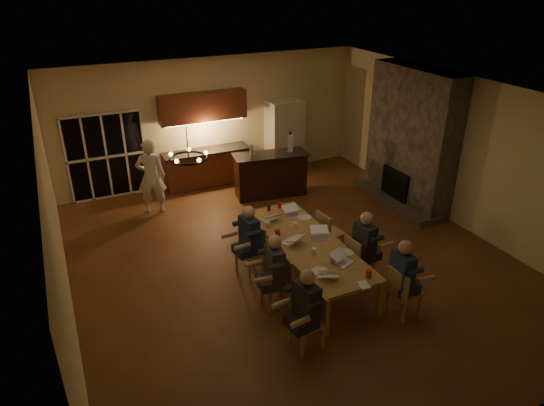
{
  "coord_description": "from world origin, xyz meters",
  "views": [
    {
      "loc": [
        -3.77,
        -7.1,
        5.12
      ],
      "look_at": [
        -0.28,
        0.3,
        1.15
      ],
      "focal_mm": 32.0,
      "sensor_mm": 36.0,
      "label": 1
    }
  ],
  "objects_px": {
    "plate_left": "(320,271)",
    "can_silver": "(332,260)",
    "redcup_far": "(280,205)",
    "person_right_near": "(401,279)",
    "person_left_near": "(306,311)",
    "redcup_mid": "(278,233)",
    "mug_mid": "(295,225)",
    "bar_bottle": "(251,150)",
    "laptop_f": "(293,211)",
    "plate_far": "(304,217)",
    "chair_right_mid": "(360,258)",
    "can_cola": "(269,208)",
    "laptop_e": "(269,214)",
    "chair_right_near": "(405,291)",
    "person_left_far": "(250,241)",
    "laptop_d": "(320,233)",
    "chair_left_mid": "(276,283)",
    "mug_back": "(268,224)",
    "chair_left_near": "(307,322)",
    "laptop_a": "(328,269)",
    "person_right_mid": "(364,247)",
    "standing_person": "(151,177)",
    "bar_island": "(271,175)",
    "laptop_c": "(291,237)",
    "chandelier": "(189,158)",
    "dining_table": "(307,260)",
    "chair_right_far": "(331,232)",
    "redcup_near": "(369,274)",
    "chair_left_far": "(250,251)",
    "mug_front": "(314,251)",
    "plate_near": "(345,253)",
    "laptop_b": "(344,257)",
    "bar_blender": "(290,144)",
    "person_left_mid": "(275,273)"
  },
  "relations": [
    {
      "from": "plate_left",
      "to": "can_silver",
      "type": "bearing_deg",
      "value": 23.63
    },
    {
      "from": "redcup_far",
      "to": "person_right_near",
      "type": "bearing_deg",
      "value": -77.09
    },
    {
      "from": "person_left_near",
      "to": "redcup_mid",
      "type": "xyz_separation_m",
      "value": [
        0.53,
        2.04,
        0.12
      ]
    },
    {
      "from": "mug_mid",
      "to": "bar_bottle",
      "type": "xyz_separation_m",
      "value": [
        0.45,
        3.12,
        0.4
      ]
    },
    {
      "from": "laptop_f",
      "to": "plate_far",
      "type": "distance_m",
      "value": 0.25
    },
    {
      "from": "chair_right_mid",
      "to": "can_cola",
      "type": "bearing_deg",
      "value": 21.13
    },
    {
      "from": "laptop_e",
      "to": "chair_right_near",
      "type": "bearing_deg",
      "value": 105.93
    },
    {
      "from": "chair_right_mid",
      "to": "person_left_far",
      "type": "bearing_deg",
      "value": 53.11
    },
    {
      "from": "laptop_d",
      "to": "plate_far",
      "type": "bearing_deg",
      "value": 102.58
    },
    {
      "from": "chair_left_mid",
      "to": "chair_right_mid",
      "type": "relative_size",
      "value": 1.0
    },
    {
      "from": "mug_back",
      "to": "redcup_far",
      "type": "height_order",
      "value": "redcup_far"
    },
    {
      "from": "chair_left_near",
      "to": "laptop_a",
      "type": "relative_size",
      "value": 2.78
    },
    {
      "from": "person_right_mid",
      "to": "mug_mid",
      "type": "xyz_separation_m",
      "value": [
        -0.81,
        1.08,
        0.11
      ]
    },
    {
      "from": "person_right_near",
      "to": "laptop_a",
      "type": "relative_size",
      "value": 4.31
    },
    {
      "from": "standing_person",
      "to": "redcup_mid",
      "type": "xyz_separation_m",
      "value": [
        1.52,
        -3.43,
        -0.07
      ]
    },
    {
      "from": "laptop_f",
      "to": "chair_left_near",
      "type": "bearing_deg",
      "value": -115.88
    },
    {
      "from": "bar_island",
      "to": "laptop_c",
      "type": "xyz_separation_m",
      "value": [
        -1.21,
        -3.43,
        0.32
      ]
    },
    {
      "from": "laptop_c",
      "to": "chandelier",
      "type": "bearing_deg",
      "value": -14.55
    },
    {
      "from": "dining_table",
      "to": "person_right_mid",
      "type": "xyz_separation_m",
      "value": [
        0.86,
        -0.51,
        0.31
      ]
    },
    {
      "from": "can_silver",
      "to": "plate_far",
      "type": "relative_size",
      "value": 0.44
    },
    {
      "from": "chair_right_far",
      "to": "person_right_near",
      "type": "bearing_deg",
      "value": 171.03
    },
    {
      "from": "laptop_a",
      "to": "can_silver",
      "type": "height_order",
      "value": "laptop_a"
    },
    {
      "from": "person_left_far",
      "to": "redcup_near",
      "type": "xyz_separation_m",
      "value": [
        1.22,
        -1.93,
        0.12
      ]
    },
    {
      "from": "person_left_near",
      "to": "laptop_a",
      "type": "height_order",
      "value": "person_left_near"
    },
    {
      "from": "dining_table",
      "to": "chair_left_far",
      "type": "height_order",
      "value": "chair_left_far"
    },
    {
      "from": "person_right_mid",
      "to": "mug_front",
      "type": "xyz_separation_m",
      "value": [
        -0.95,
        0.12,
        0.11
      ]
    },
    {
      "from": "person_right_mid",
      "to": "redcup_mid",
      "type": "distance_m",
      "value": 1.56
    },
    {
      "from": "chair_left_far",
      "to": "redcup_near",
      "type": "xyz_separation_m",
      "value": [
        1.2,
        -1.96,
        0.37
      ]
    },
    {
      "from": "chair_left_far",
      "to": "redcup_mid",
      "type": "xyz_separation_m",
      "value": [
        0.48,
        -0.17,
        0.37
      ]
    },
    {
      "from": "plate_near",
      "to": "chair_left_near",
      "type": "bearing_deg",
      "value": -142.93
    },
    {
      "from": "dining_table",
      "to": "chair_right_near",
      "type": "height_order",
      "value": "chair_right_near"
    },
    {
      "from": "dining_table",
      "to": "laptop_f",
      "type": "relative_size",
      "value": 9.86
    },
    {
      "from": "person_right_near",
      "to": "bar_bottle",
      "type": "bearing_deg",
      "value": 9.58
    },
    {
      "from": "person_right_mid",
      "to": "can_cola",
      "type": "bearing_deg",
      "value": 23.41
    },
    {
      "from": "chair_right_far",
      "to": "person_right_near",
      "type": "height_order",
      "value": "person_right_near"
    },
    {
      "from": "person_right_mid",
      "to": "redcup_mid",
      "type": "bearing_deg",
      "value": 49.52
    },
    {
      "from": "chair_left_mid",
      "to": "can_silver",
      "type": "xyz_separation_m",
      "value": [
        0.9,
        -0.28,
        0.37
      ]
    },
    {
      "from": "person_right_mid",
      "to": "redcup_mid",
      "type": "height_order",
      "value": "person_right_mid"
    },
    {
      "from": "standing_person",
      "to": "can_silver",
      "type": "bearing_deg",
      "value": 127.49
    },
    {
      "from": "redcup_mid",
      "to": "laptop_f",
      "type": "bearing_deg",
      "value": 42.75
    },
    {
      "from": "redcup_mid",
      "to": "laptop_b",
      "type": "bearing_deg",
      "value": -65.72
    },
    {
      "from": "chair_left_far",
      "to": "laptop_a",
      "type": "relative_size",
      "value": 2.78
    },
    {
      "from": "chair_right_near",
      "to": "bar_blender",
      "type": "height_order",
      "value": "bar_blender"
    },
    {
      "from": "person_left_mid",
      "to": "redcup_far",
      "type": "xyz_separation_m",
      "value": [
        1.06,
        1.98,
        0.12
      ]
    },
    {
      "from": "laptop_a",
      "to": "can_cola",
      "type": "distance_m",
      "value": 2.44
    },
    {
      "from": "chair_left_mid",
      "to": "standing_person",
      "type": "relative_size",
      "value": 0.51
    },
    {
      "from": "laptop_c",
      "to": "redcup_near",
      "type": "relative_size",
      "value": 2.67
    },
    {
      "from": "laptop_b",
      "to": "laptop_e",
      "type": "bearing_deg",
      "value": 80.63
    },
    {
      "from": "bar_island",
      "to": "laptop_f",
      "type": "distance_m",
      "value": 2.67
    },
    {
      "from": "mug_front",
      "to": "redcup_far",
      "type": "distance_m",
      "value": 1.85
    }
  ]
}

